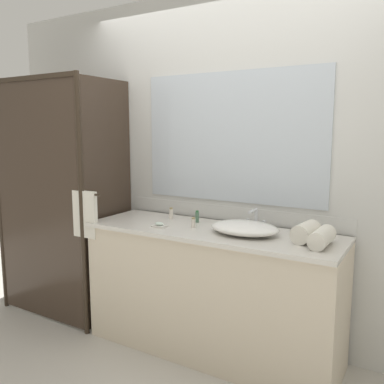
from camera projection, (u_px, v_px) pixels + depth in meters
The scene contains 12 objects.
ground_plane at pixel (210, 350), 2.94m from camera, with size 8.00×8.00×0.00m, color #B7B2A8.
wall_back_with_mirror at pixel (233, 167), 3.04m from camera, with size 4.40×0.06×2.60m.
vanity_cabinet at pixel (211, 291), 2.88m from camera, with size 1.80×0.58×0.90m.
shower_enclosure at pixel (60, 200), 3.27m from camera, with size 1.20×0.59×2.00m.
sink_basin at pixel (244, 228), 2.67m from camera, with size 0.46×0.33×0.08m, color white.
faucet at pixel (255, 221), 2.84m from camera, with size 0.17×0.15×0.14m.
soap_dish at pixel (159, 225), 2.87m from camera, with size 0.10×0.07×0.04m.
amenity_bottle_conditioner at pixel (193, 223), 2.85m from camera, with size 0.03×0.03×0.07m.
amenity_bottle_shampoo at pixel (171, 213), 3.14m from camera, with size 0.03×0.03×0.09m.
amenity_bottle_body_wash at pixel (197, 217), 3.01m from camera, with size 0.03×0.03×0.09m.
rolled_towel_near_edge at pixel (322, 237), 2.39m from camera, with size 0.11×0.11×0.26m, color silver.
rolled_towel_middle at pixel (306, 232), 2.49m from camera, with size 0.12×0.12×0.22m, color silver.
Camera 1 is at (1.28, -2.42, 1.58)m, focal length 37.96 mm.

